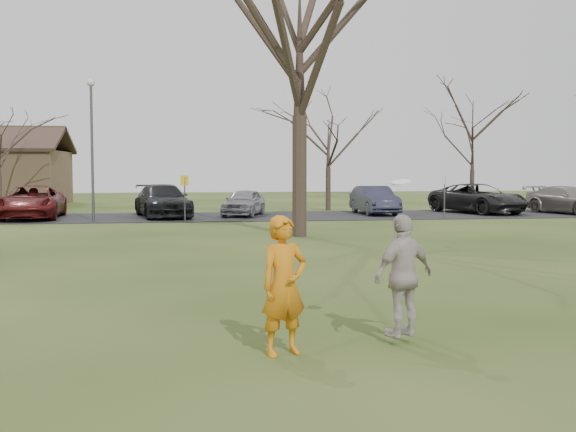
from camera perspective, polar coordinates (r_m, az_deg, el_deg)
The scene contains 15 objects.
ground at distance 9.09m, azimuth 3.70°, elevation -11.25°, with size 120.00×120.00×0.00m, color #1E380F.
parking_strip at distance 33.71m, azimuth -5.13°, elevation -0.05°, with size 62.00×6.50×0.04m, color black.
player_defender at distance 8.78m, azimuth -0.34°, elevation -5.80°, with size 0.65×0.43×1.79m, color #C46F10.
car_2 at distance 34.04m, azimuth -20.51°, elevation 1.10°, with size 2.57×5.57×1.55m, color #561414.
car_3 at distance 33.58m, azimuth -10.38°, elevation 1.26°, with size 2.19×5.38×1.56m, color black.
car_4 at distance 33.98m, azimuth -3.70°, elevation 1.15°, with size 1.57×3.90×1.33m, color gray.
car_5 at distance 35.33m, azimuth 7.20°, elevation 1.32°, with size 1.52×4.36×1.44m, color #2B2C41.
car_6 at distance 37.24m, azimuth 15.51°, elevation 1.43°, with size 2.56×5.55×1.54m, color black.
car_7 at distance 38.36m, azimuth 22.28°, elevation 1.25°, with size 1.98×4.87×1.41m, color gray.
catching_play at distance 9.43m, azimuth 9.59°, elevation -4.87°, with size 1.06×0.78×2.15m.
lamp_post at distance 31.40m, azimuth -16.00°, elevation 6.73°, with size 0.34×0.34×6.27m.
sign_yellow at distance 30.59m, azimuth -8.59°, elevation 2.20°, with size 0.35×0.35×2.08m.
sign_white at distance 32.80m, azimuth 12.89°, elevation 2.26°, with size 0.35×0.35×2.08m.
big_tree at distance 24.33m, azimuth 0.97°, elevation 14.93°, with size 9.00×9.00×14.00m, color #352821, non-canonical shape.
small_tree_row at distance 39.16m, azimuth 0.88°, elevation 6.20°, with size 55.00×5.90×8.50m.
Camera 1 is at (-1.83, -8.58, 2.39)m, focal length 42.77 mm.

